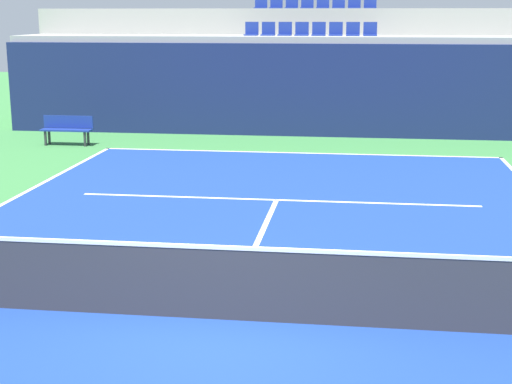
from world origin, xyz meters
The scene contains 12 objects.
ground_plane centered at (0.00, 0.00, 0.00)m, with size 80.00×80.00×0.00m, color #387A3D.
court_surface centered at (0.00, 0.00, 0.01)m, with size 11.00×24.00×0.01m, color navy.
baseline_far centered at (0.00, 11.95, 0.01)m, with size 11.00×0.10×0.00m, color white.
service_line_far centered at (0.00, 6.40, 0.01)m, with size 8.26×0.10×0.00m, color white.
centre_service_line centered at (0.00, 3.20, 0.01)m, with size 0.10×6.40×0.00m, color white.
back_wall centered at (0.00, 15.09, 1.44)m, with size 19.42×0.30×2.87m, color navy.
stands_tier_lower centered at (0.00, 16.44, 1.54)m, with size 19.42×2.40×3.07m, color #9E9E99.
stands_tier_upper centered at (0.00, 18.84, 1.97)m, with size 19.42×2.40×3.95m, color #9E9E99.
seating_row_lower centered at (0.00, 16.54, 3.20)m, with size 4.30×0.44×0.44m.
seating_row_upper centered at (0.00, 18.94, 4.07)m, with size 4.30×0.44×0.44m.
tennis_net centered at (0.00, 0.00, 0.51)m, with size 11.08×0.08×1.07m.
player_bench centered at (-6.83, 12.48, 0.51)m, with size 1.50×0.40×0.85m.
Camera 1 is at (1.61, -8.87, 3.75)m, focal length 53.69 mm.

